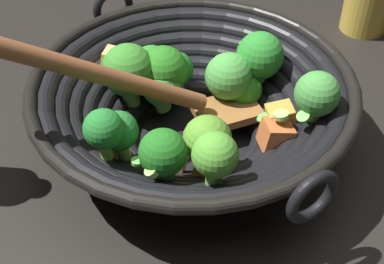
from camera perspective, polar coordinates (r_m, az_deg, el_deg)
The scene contains 2 objects.
ground_plane at distance 0.61m, azimuth 0.05°, elevation -1.17°, with size 4.00×4.00×0.00m, color black.
wok at distance 0.57m, azimuth -0.03°, elevation 3.24°, with size 0.39×0.38×0.20m.
Camera 1 is at (0.13, 0.42, 0.42)m, focal length 50.38 mm.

